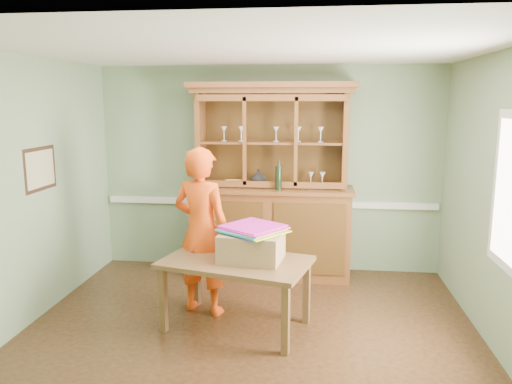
# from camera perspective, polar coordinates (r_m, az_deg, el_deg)

# --- Properties ---
(floor) EXTENTS (4.50, 4.50, 0.00)m
(floor) POSITION_cam_1_polar(r_m,az_deg,el_deg) (5.11, -0.78, -15.73)
(floor) COLOR #4D3318
(floor) RESTS_ON ground
(ceiling) EXTENTS (4.50, 4.50, 0.00)m
(ceiling) POSITION_cam_1_polar(r_m,az_deg,el_deg) (4.61, -0.86, 15.99)
(ceiling) COLOR white
(ceiling) RESTS_ON wall_back
(wall_back) EXTENTS (4.50, 0.00, 4.50)m
(wall_back) POSITION_cam_1_polar(r_m,az_deg,el_deg) (6.64, 1.47, 2.61)
(wall_back) COLOR gray
(wall_back) RESTS_ON floor
(wall_left) EXTENTS (0.00, 4.00, 4.00)m
(wall_left) POSITION_cam_1_polar(r_m,az_deg,el_deg) (5.45, -24.99, -0.10)
(wall_left) COLOR gray
(wall_left) RESTS_ON floor
(wall_right) EXTENTS (0.00, 4.00, 4.00)m
(wall_right) POSITION_cam_1_polar(r_m,az_deg,el_deg) (4.92, 26.16, -1.24)
(wall_right) COLOR gray
(wall_right) RESTS_ON floor
(wall_front) EXTENTS (4.50, 0.00, 4.50)m
(wall_front) POSITION_cam_1_polar(r_m,az_deg,el_deg) (2.77, -6.36, -8.68)
(wall_front) COLOR gray
(wall_front) RESTS_ON floor
(chair_rail) EXTENTS (4.41, 0.05, 0.08)m
(chair_rail) POSITION_cam_1_polar(r_m,az_deg,el_deg) (6.69, 1.43, -1.24)
(chair_rail) COLOR white
(chair_rail) RESTS_ON wall_back
(framed_map) EXTENTS (0.03, 0.60, 0.46)m
(framed_map) POSITION_cam_1_polar(r_m,az_deg,el_deg) (5.66, -23.38, 2.43)
(framed_map) COLOR #352115
(framed_map) RESTS_ON wall_left
(china_hutch) EXTENTS (2.10, 0.70, 2.47)m
(china_hutch) POSITION_cam_1_polar(r_m,az_deg,el_deg) (6.44, 1.70, -2.03)
(china_hutch) COLOR brown
(china_hutch) RESTS_ON floor
(dining_table) EXTENTS (1.58, 1.17, 0.71)m
(dining_table) POSITION_cam_1_polar(r_m,az_deg,el_deg) (4.99, -2.31, -8.67)
(dining_table) COLOR brown
(dining_table) RESTS_ON floor
(cardboard_box) EXTENTS (0.65, 0.54, 0.27)m
(cardboard_box) POSITION_cam_1_polar(r_m,az_deg,el_deg) (4.91, -0.53, -6.26)
(cardboard_box) COLOR #A08052
(cardboard_box) RESTS_ON dining_table
(kite_stack) EXTENTS (0.70, 0.70, 0.06)m
(kite_stack) POSITION_cam_1_polar(r_m,az_deg,el_deg) (4.90, -0.27, -4.24)
(kite_stack) COLOR blue
(kite_stack) RESTS_ON cardboard_box
(person) EXTENTS (0.75, 0.61, 1.79)m
(person) POSITION_cam_1_polar(r_m,az_deg,el_deg) (5.32, -6.22, -4.46)
(person) COLOR #F84C0F
(person) RESTS_ON floor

